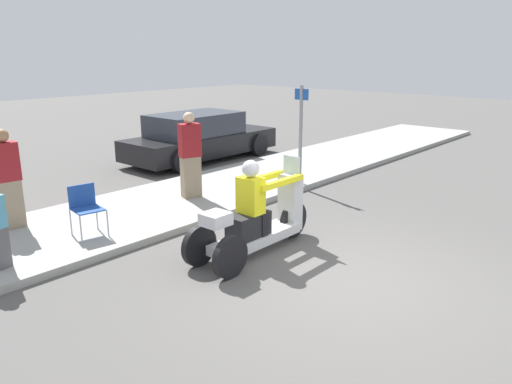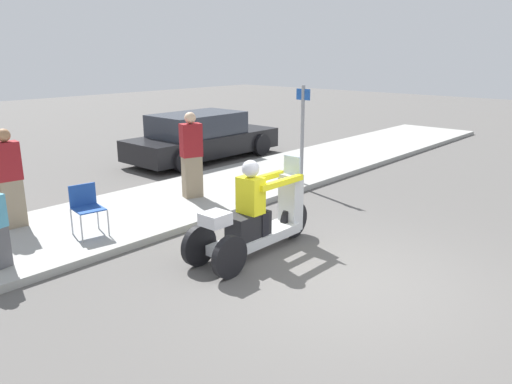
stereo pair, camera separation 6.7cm
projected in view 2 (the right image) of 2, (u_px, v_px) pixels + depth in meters
ground_plane at (351, 283)px, 6.75m from camera, size 60.00×60.00×0.00m
sidewalk_strip at (146, 210)px, 9.68m from camera, size 28.00×2.80×0.12m
motorcycle_trike at (256, 220)px, 7.62m from camera, size 2.46×0.73×1.50m
spectator_end_of_line at (9, 180)px, 8.37m from camera, size 0.43×0.29×1.69m
spectator_mid_group at (192, 157)px, 10.11m from camera, size 0.48×0.37×1.75m
folding_chair_set_back at (86, 204)px, 8.11m from camera, size 0.53×0.53×0.82m
parked_car_lot_right at (202, 137)px, 14.30m from camera, size 4.65×1.95×1.35m
street_sign at (302, 131)px, 11.09m from camera, size 0.08×0.36×2.20m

